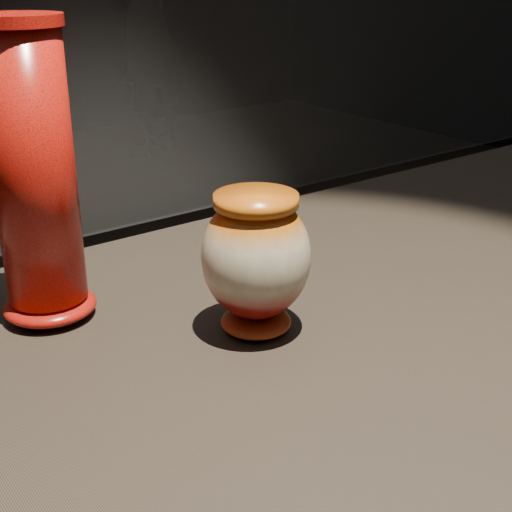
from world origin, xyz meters
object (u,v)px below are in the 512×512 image
at_px(main_vase, 256,258).
at_px(visitor, 146,22).
at_px(tall_vase, 35,182).
at_px(display_plinth, 367,466).

distance_m(main_vase, visitor, 4.50).
height_order(main_vase, visitor, visitor).
height_order(tall_vase, visitor, visitor).
distance_m(display_plinth, visitor, 4.46).
xyz_separation_m(main_vase, tall_vase, (-0.18, 0.18, 0.08)).
relative_size(main_vase, visitor, 0.09).
relative_size(display_plinth, tall_vase, 5.59).
bearing_deg(display_plinth, main_vase, 170.09).
bearing_deg(tall_vase, display_plinth, -30.72).
xyz_separation_m(display_plinth, tall_vase, (-0.36, 0.21, 0.44)).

